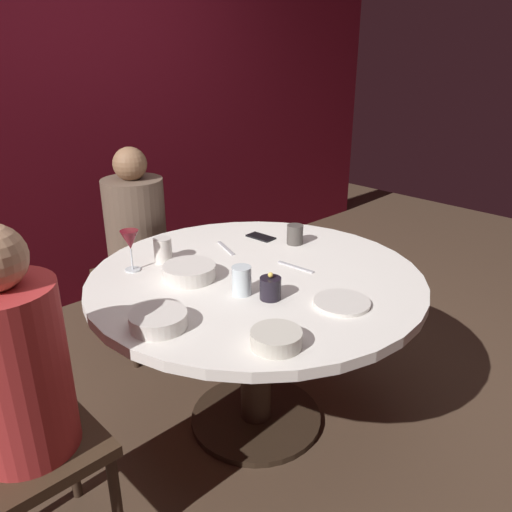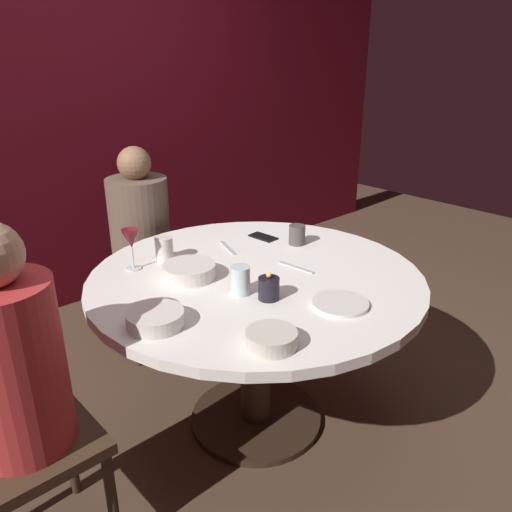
{
  "view_description": "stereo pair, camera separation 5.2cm",
  "coord_description": "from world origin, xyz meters",
  "px_view_note": "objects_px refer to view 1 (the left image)",
  "views": [
    {
      "loc": [
        -1.32,
        -1.37,
        1.6
      ],
      "look_at": [
        0.0,
        0.0,
        0.83
      ],
      "focal_mm": 35.5,
      "sensor_mm": 36.0,
      "label": 1
    },
    {
      "loc": [
        -1.28,
        -1.4,
        1.6
      ],
      "look_at": [
        0.0,
        0.0,
        0.83
      ],
      "focal_mm": 35.5,
      "sensor_mm": 36.0,
      "label": 2
    }
  ],
  "objects_px": {
    "seated_diner_back": "(136,229)",
    "bowl_small_white": "(276,339)",
    "dinner_plate": "(342,302)",
    "candle_holder": "(270,288)",
    "cell_phone": "(261,237)",
    "seated_diner_left": "(16,374)",
    "cup_by_right_diner": "(163,250)",
    "bowl_salad_center": "(158,320)",
    "cup_near_candle": "(242,280)",
    "wine_glass": "(130,242)",
    "cup_by_left_diner": "(295,234)",
    "bowl_serving_large": "(189,272)",
    "dining_table": "(256,306)"
  },
  "relations": [
    {
      "from": "seated_diner_left",
      "to": "bowl_serving_large",
      "type": "bearing_deg",
      "value": 11.81
    },
    {
      "from": "seated_diner_left",
      "to": "bowl_serving_large",
      "type": "height_order",
      "value": "seated_diner_left"
    },
    {
      "from": "seated_diner_back",
      "to": "bowl_small_white",
      "type": "distance_m",
      "value": 1.41
    },
    {
      "from": "seated_diner_left",
      "to": "bowl_salad_center",
      "type": "xyz_separation_m",
      "value": [
        0.44,
        -0.08,
        0.04
      ]
    },
    {
      "from": "bowl_serving_large",
      "to": "candle_holder",
      "type": "bearing_deg",
      "value": -72.92
    },
    {
      "from": "dinner_plate",
      "to": "bowl_serving_large",
      "type": "bearing_deg",
      "value": 114.92
    },
    {
      "from": "dinner_plate",
      "to": "cup_by_left_diner",
      "type": "relative_size",
      "value": 2.23
    },
    {
      "from": "wine_glass",
      "to": "bowl_salad_center",
      "type": "height_order",
      "value": "wine_glass"
    },
    {
      "from": "candle_holder",
      "to": "seated_diner_left",
      "type": "bearing_deg",
      "value": 167.06
    },
    {
      "from": "bowl_small_white",
      "to": "candle_holder",
      "type": "bearing_deg",
      "value": 47.85
    },
    {
      "from": "seated_diner_back",
      "to": "wine_glass",
      "type": "distance_m",
      "value": 0.67
    },
    {
      "from": "dining_table",
      "to": "dinner_plate",
      "type": "xyz_separation_m",
      "value": [
        0.04,
        -0.41,
        0.16
      ]
    },
    {
      "from": "cup_by_left_diner",
      "to": "bowl_small_white",
      "type": "bearing_deg",
      "value": -141.62
    },
    {
      "from": "cell_phone",
      "to": "bowl_serving_large",
      "type": "xyz_separation_m",
      "value": [
        -0.54,
        -0.14,
        0.03
      ]
    },
    {
      "from": "bowl_serving_large",
      "to": "bowl_small_white",
      "type": "relative_size",
      "value": 1.31
    },
    {
      "from": "dinner_plate",
      "to": "bowl_small_white",
      "type": "xyz_separation_m",
      "value": [
        -0.37,
        -0.03,
        0.02
      ]
    },
    {
      "from": "bowl_salad_center",
      "to": "dining_table",
      "type": "bearing_deg",
      "value": 8.96
    },
    {
      "from": "seated_diner_back",
      "to": "candle_holder",
      "type": "height_order",
      "value": "seated_diner_back"
    },
    {
      "from": "cell_phone",
      "to": "seated_diner_left",
      "type": "bearing_deg",
      "value": -171.74
    },
    {
      "from": "cell_phone",
      "to": "bowl_small_white",
      "type": "bearing_deg",
      "value": -136.28
    },
    {
      "from": "candle_holder",
      "to": "dinner_plate",
      "type": "distance_m",
      "value": 0.26
    },
    {
      "from": "candle_holder",
      "to": "wine_glass",
      "type": "relative_size",
      "value": 0.6
    },
    {
      "from": "seated_diner_back",
      "to": "bowl_small_white",
      "type": "relative_size",
      "value": 7.05
    },
    {
      "from": "bowl_small_white",
      "to": "dinner_plate",
      "type": "bearing_deg",
      "value": 4.25
    },
    {
      "from": "wine_glass",
      "to": "cup_by_right_diner",
      "type": "relative_size",
      "value": 1.66
    },
    {
      "from": "dinner_plate",
      "to": "bowl_small_white",
      "type": "distance_m",
      "value": 0.37
    },
    {
      "from": "dining_table",
      "to": "wine_glass",
      "type": "distance_m",
      "value": 0.59
    },
    {
      "from": "cup_by_right_diner",
      "to": "bowl_salad_center",
      "type": "bearing_deg",
      "value": -125.88
    },
    {
      "from": "cup_by_right_diner",
      "to": "dinner_plate",
      "type": "bearing_deg",
      "value": -73.43
    },
    {
      "from": "seated_diner_back",
      "to": "bowl_salad_center",
      "type": "xyz_separation_m",
      "value": [
        -0.53,
        -1.01,
        0.06
      ]
    },
    {
      "from": "bowl_small_white",
      "to": "cup_by_right_diner",
      "type": "bearing_deg",
      "value": 80.46
    },
    {
      "from": "wine_glass",
      "to": "dinner_plate",
      "type": "relative_size",
      "value": 0.85
    },
    {
      "from": "wine_glass",
      "to": "bowl_salad_center",
      "type": "xyz_separation_m",
      "value": [
        -0.18,
        -0.47,
        -0.1
      ]
    },
    {
      "from": "seated_diner_back",
      "to": "cup_by_left_diner",
      "type": "relative_size",
      "value": 12.42
    },
    {
      "from": "dinner_plate",
      "to": "cell_phone",
      "type": "relative_size",
      "value": 1.48
    },
    {
      "from": "dining_table",
      "to": "seated_diner_left",
      "type": "relative_size",
      "value": 1.15
    },
    {
      "from": "seated_diner_back",
      "to": "seated_diner_left",
      "type": "bearing_deg",
      "value": -46.1
    },
    {
      "from": "seated_diner_back",
      "to": "dinner_plate",
      "type": "xyz_separation_m",
      "value": [
        0.04,
        -1.34,
        0.04
      ]
    },
    {
      "from": "bowl_serving_large",
      "to": "cup_by_right_diner",
      "type": "bearing_deg",
      "value": 82.96
    },
    {
      "from": "seated_diner_left",
      "to": "bowl_salad_center",
      "type": "height_order",
      "value": "seated_diner_left"
    },
    {
      "from": "cup_by_left_diner",
      "to": "cup_by_right_diner",
      "type": "bearing_deg",
      "value": 156.07
    },
    {
      "from": "bowl_small_white",
      "to": "cup_by_right_diner",
      "type": "distance_m",
      "value": 0.83
    },
    {
      "from": "seated_diner_back",
      "to": "bowl_small_white",
      "type": "bearing_deg",
      "value": -13.66
    },
    {
      "from": "cup_by_left_diner",
      "to": "wine_glass",
      "type": "bearing_deg",
      "value": 160.28
    },
    {
      "from": "seated_diner_back",
      "to": "wine_glass",
      "type": "bearing_deg",
      "value": -32.34
    },
    {
      "from": "seated_diner_left",
      "to": "seated_diner_back",
      "type": "xyz_separation_m",
      "value": [
        0.97,
        0.93,
        -0.02
      ]
    },
    {
      "from": "bowl_serving_large",
      "to": "bowl_small_white",
      "type": "height_order",
      "value": "bowl_serving_large"
    },
    {
      "from": "wine_glass",
      "to": "cup_by_left_diner",
      "type": "relative_size",
      "value": 1.9
    },
    {
      "from": "bowl_salad_center",
      "to": "cup_near_candle",
      "type": "bearing_deg",
      "value": -1.58
    },
    {
      "from": "wine_glass",
      "to": "cup_by_left_diner",
      "type": "bearing_deg",
      "value": -19.72
    }
  ]
}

